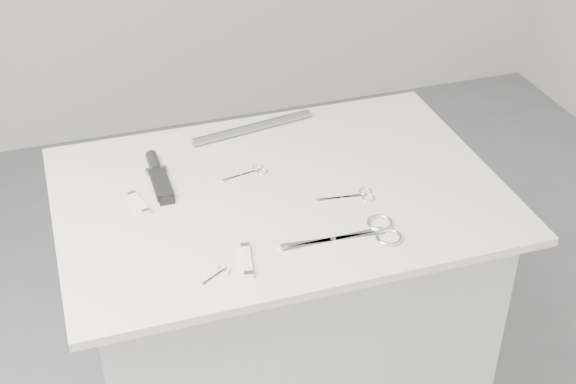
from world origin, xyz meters
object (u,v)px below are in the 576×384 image
object	(u,v)px
metal_rail	(252,128)
pocket_knife_b	(139,203)
embroidery_scissors_b	(252,172)
pocket_knife_a	(247,260)
sheathed_knife	(158,175)
large_shears	(366,233)
tiny_scissors	(219,273)
plinth	(281,340)
embroidery_scissors_a	(356,196)

from	to	relation	value
metal_rail	pocket_knife_b	bearing A→B (deg)	-144.10
embroidery_scissors_b	pocket_knife_b	xyz separation A→B (m)	(-0.27, -0.05, 0.00)
embroidery_scissors_b	metal_rail	size ratio (longest dim) A/B	0.34
pocket_knife_a	pocket_knife_b	size ratio (longest dim) A/B	1.14
sheathed_knife	metal_rail	distance (m)	0.30
large_shears	sheathed_knife	bearing A→B (deg)	139.29
embroidery_scissors_b	sheathed_knife	world-z (taller)	sheathed_knife
tiny_scissors	metal_rail	world-z (taller)	metal_rail
plinth	embroidery_scissors_a	size ratio (longest dim) A/B	6.83
large_shears	embroidery_scissors_a	bearing A→B (deg)	79.08
tiny_scissors	embroidery_scissors_b	bearing A→B (deg)	32.98
embroidery_scissors_b	tiny_scissors	world-z (taller)	same
metal_rail	pocket_knife_a	bearing A→B (deg)	-107.07
plinth	metal_rail	world-z (taller)	metal_rail
large_shears	embroidery_scissors_a	distance (m)	0.14
large_shears	metal_rail	world-z (taller)	metal_rail
pocket_knife_a	tiny_scissors	bearing A→B (deg)	116.32
embroidery_scissors_b	pocket_knife_b	world-z (taller)	pocket_knife_b
large_shears	metal_rail	xyz separation A→B (m)	(-0.11, 0.49, 0.01)
plinth	sheathed_knife	size ratio (longest dim) A/B	4.65
tiny_scissors	metal_rail	size ratio (longest dim) A/B	0.20
embroidery_scissors_a	pocket_knife_a	xyz separation A→B (m)	(-0.29, -0.15, 0.00)
embroidery_scissors_a	tiny_scissors	distance (m)	0.39
tiny_scissors	pocket_knife_b	xyz separation A→B (m)	(-0.11, 0.28, 0.00)
embroidery_scissors_b	metal_rail	bearing A→B (deg)	62.00
plinth	embroidery_scissors_a	world-z (taller)	embroidery_scissors_a
large_shears	embroidery_scissors_a	xyz separation A→B (m)	(0.03, 0.14, -0.00)
embroidery_scissors_b	pocket_knife_a	world-z (taller)	pocket_knife_a
tiny_scissors	pocket_knife_b	size ratio (longest dim) A/B	0.73
plinth	embroidery_scissors_a	xyz separation A→B (m)	(0.16, -0.08, 0.47)
plinth	metal_rail	bearing A→B (deg)	86.91
embroidery_scissors_a	pocket_knife_a	world-z (taller)	pocket_knife_a
plinth	pocket_knife_a	size ratio (longest dim) A/B	8.68
large_shears	embroidery_scissors_a	size ratio (longest dim) A/B	1.92
embroidery_scissors_b	large_shears	bearing A→B (deg)	-73.27
embroidery_scissors_a	embroidery_scissors_b	size ratio (longest dim) A/B	1.18
pocket_knife_a	pocket_knife_b	distance (m)	0.32
large_shears	embroidery_scissors_b	size ratio (longest dim) A/B	2.27
embroidery_scissors_b	plinth	bearing A→B (deg)	-77.31
tiny_scissors	metal_rail	distance (m)	0.56
large_shears	pocket_knife_a	size ratio (longest dim) A/B	2.44
pocket_knife_b	plinth	bearing A→B (deg)	-110.52
embroidery_scissors_a	embroidery_scissors_b	xyz separation A→B (m)	(-0.20, 0.17, -0.00)
tiny_scissors	metal_rail	bearing A→B (deg)	36.17
large_shears	pocket_knife_b	size ratio (longest dim) A/B	2.78
tiny_scissors	sheathed_knife	bearing A→B (deg)	66.38
sheathed_knife	embroidery_scissors_b	bearing A→B (deg)	-102.76
embroidery_scissors_a	pocket_knife_a	size ratio (longest dim) A/B	1.27
sheathed_knife	metal_rail	world-z (taller)	metal_rail
pocket_knife_b	embroidery_scissors_b	bearing A→B (deg)	-92.83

